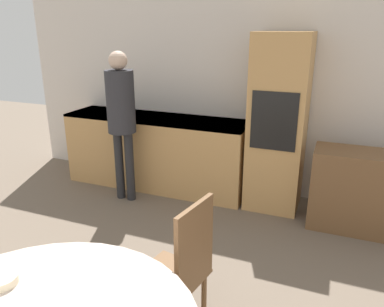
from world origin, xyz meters
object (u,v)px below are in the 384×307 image
at_px(chair_far_right, 183,267).
at_px(sideboard, 372,193).
at_px(bowl_centre, 2,280).
at_px(oven_unit, 278,124).
at_px(person_standing, 121,110).

bearing_deg(chair_far_right, sideboard, 159.69).
bearing_deg(sideboard, bowl_centre, -123.96).
height_order(oven_unit, bowl_centre, oven_unit).
relative_size(sideboard, bowl_centre, 7.58).
relative_size(chair_far_right, person_standing, 0.59).
xyz_separation_m(oven_unit, sideboard, (1.00, -0.24, -0.55)).
height_order(sideboard, chair_far_right, chair_far_right).
relative_size(oven_unit, bowl_centre, 12.50).
bearing_deg(chair_far_right, bowl_centre, -31.22).
distance_m(oven_unit, chair_far_right, 2.26).
xyz_separation_m(oven_unit, person_standing, (-1.66, -0.50, 0.12)).
xyz_separation_m(oven_unit, chair_far_right, (-0.18, -2.22, -0.40)).
height_order(chair_far_right, bowl_centre, chair_far_right).
bearing_deg(oven_unit, sideboard, -13.26).
bearing_deg(person_standing, chair_far_right, -49.23).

